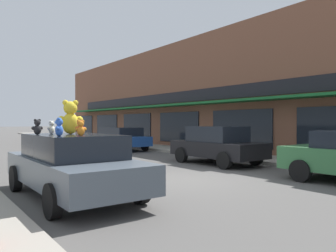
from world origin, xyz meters
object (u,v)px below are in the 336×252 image
(plush_art_car, at_px, (73,164))
(teddy_bear_giant, at_px, (70,118))
(teddy_bear_blue, at_px, (59,127))
(parked_car_far_right, at_px, (120,138))
(teddy_bear_red, at_px, (80,128))
(parked_car_far_center, at_px, (217,145))
(teddy_bear_cream, at_px, (59,129))
(teddy_bear_white, at_px, (51,127))
(teddy_bear_orange, at_px, (81,128))
(teddy_bear_black, at_px, (37,127))

(plush_art_car, distance_m, teddy_bear_giant, 1.11)
(teddy_bear_blue, height_order, parked_car_far_right, teddy_bear_blue)
(teddy_bear_red, xyz_separation_m, parked_car_far_center, (6.89, 2.52, -0.81))
(teddy_bear_cream, relative_size, teddy_bear_white, 0.85)
(teddy_bear_red, distance_m, teddy_bear_orange, 0.62)
(parked_car_far_right, bearing_deg, teddy_bear_white, -126.00)
(parked_car_far_right, bearing_deg, teddy_bear_blue, -123.42)
(plush_art_car, distance_m, parked_car_far_right, 12.74)
(parked_car_far_center, bearing_deg, teddy_bear_black, -165.77)
(teddy_bear_cream, height_order, teddy_bear_orange, teddy_bear_orange)
(teddy_bear_cream, height_order, parked_car_far_center, teddy_bear_cream)
(plush_art_car, relative_size, teddy_bear_giant, 5.85)
(teddy_bear_white, bearing_deg, teddy_bear_giant, 100.58)
(teddy_bear_giant, height_order, parked_car_far_right, teddy_bear_giant)
(parked_car_far_center, bearing_deg, teddy_bear_blue, -158.08)
(teddy_bear_white, bearing_deg, teddy_bear_blue, 47.95)
(teddy_bear_cream, bearing_deg, teddy_bear_giant, 171.21)
(plush_art_car, relative_size, parked_car_far_right, 1.08)
(teddy_bear_black, bearing_deg, parked_car_far_right, -136.30)
(plush_art_car, height_order, teddy_bear_blue, teddy_bear_blue)
(plush_art_car, xyz_separation_m, teddy_bear_orange, (-0.13, -0.84, 0.84))
(teddy_bear_cream, relative_size, teddy_bear_blue, 0.72)
(plush_art_car, distance_m, teddy_bear_black, 1.15)
(teddy_bear_giant, bearing_deg, teddy_bear_white, -29.71)
(teddy_bear_giant, relative_size, teddy_bear_white, 2.52)
(teddy_bear_blue, bearing_deg, parked_car_far_right, 179.12)
(teddy_bear_blue, bearing_deg, teddy_bear_black, -140.26)
(plush_art_car, distance_m, teddy_bear_blue, 1.28)
(teddy_bear_orange, xyz_separation_m, parked_car_far_right, (7.11, 11.50, -0.84))
(plush_art_car, relative_size, teddy_bear_blue, 12.59)
(teddy_bear_cream, relative_size, parked_car_far_right, 0.06)
(teddy_bear_giant, distance_m, teddy_bear_blue, 1.25)
(teddy_bear_giant, relative_size, teddy_bear_black, 2.26)
(plush_art_car, bearing_deg, teddy_bear_cream, -139.10)
(teddy_bear_blue, xyz_separation_m, parked_car_far_right, (7.54, 11.42, -0.86))
(teddy_bear_cream, height_order, parked_car_far_right, teddy_bear_cream)
(teddy_bear_cream, distance_m, teddy_bear_blue, 0.41)
(teddy_bear_red, bearing_deg, teddy_bear_black, 6.29)
(parked_car_far_center, bearing_deg, teddy_bear_orange, -156.37)
(teddy_bear_blue, bearing_deg, teddy_bear_cream, -165.73)
(teddy_bear_red, xyz_separation_m, parked_car_far_right, (6.89, 10.91, -0.84))
(teddy_bear_red, bearing_deg, teddy_bear_white, -26.08)
(teddy_bear_orange, height_order, parked_car_far_center, teddy_bear_orange)
(teddy_bear_blue, height_order, teddy_bear_orange, teddy_bear_blue)
(teddy_bear_orange, bearing_deg, teddy_bear_red, -97.85)
(teddy_bear_giant, distance_m, teddy_bear_red, 0.60)
(teddy_bear_red, bearing_deg, parked_car_far_center, -117.10)
(teddy_bear_blue, xyz_separation_m, teddy_bear_orange, (0.43, -0.08, -0.02))
(plush_art_car, xyz_separation_m, teddy_bear_cream, (-0.43, -0.38, 0.81))
(teddy_bear_blue, xyz_separation_m, parked_car_far_center, (7.54, 3.03, -0.83))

